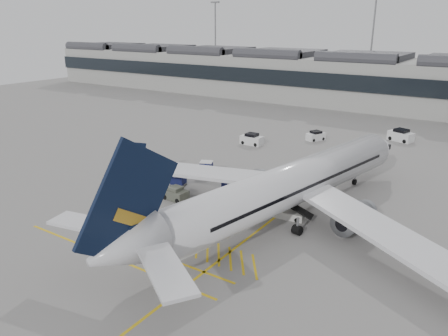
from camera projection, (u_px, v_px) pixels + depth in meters
The scene contains 18 objects.
ground at pixel (184, 204), 48.43m from camera, with size 220.00×220.00×0.00m, color gray.
terminal at pixel (373, 80), 103.35m from camera, with size 200.00×20.45×12.40m.
light_masts at pixel (385, 41), 112.70m from camera, with size 113.00×0.60×25.45m.
apron_markings at pixel (304, 195), 51.10m from camera, with size 0.25×60.00×0.01m, color gold.
airliner_main at pixel (288, 186), 43.77m from camera, with size 40.76×44.95×12.07m.
belt_loader at pixel (284, 211), 45.21m from camera, with size 5.06×2.04×2.04m.
baggage_cart_a at pixel (249, 187), 50.44m from camera, with size 2.38×2.21×2.01m.
baggage_cart_b at pixel (230, 181), 52.64m from camera, with size 1.77×1.47×1.85m.
baggage_cart_c at pixel (206, 168), 57.57m from camera, with size 2.16×2.00×1.82m.
baggage_cart_d at pixel (178, 178), 53.79m from camera, with size 2.09×1.86×1.88m.
ramp_agent_a at pixel (240, 185), 51.95m from camera, with size 0.58×0.38×1.60m, color orange.
ramp_agent_b at pixel (224, 196), 48.23m from camera, with size 0.90×0.70×1.86m, color orange.
pushback_tug at pixel (176, 194), 49.52m from camera, with size 2.92×1.96×1.55m.
safety_cone_nose at pixel (340, 176), 56.53m from camera, with size 0.37×0.37×0.52m, color #F24C0A.
safety_cone_engine at pixel (299, 218), 44.29m from camera, with size 0.41×0.41×0.57m, color #F24C0A.
service_van_left at pixel (252, 139), 71.96m from camera, with size 3.68×1.90×1.88m.
service_van_mid at pixel (316, 136), 74.59m from camera, with size 2.84×3.56×1.64m.
service_van_right at pixel (401, 136), 74.06m from camera, with size 4.47×3.26×2.07m.
Camera 1 is at (28.36, -34.77, 19.19)m, focal length 35.00 mm.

